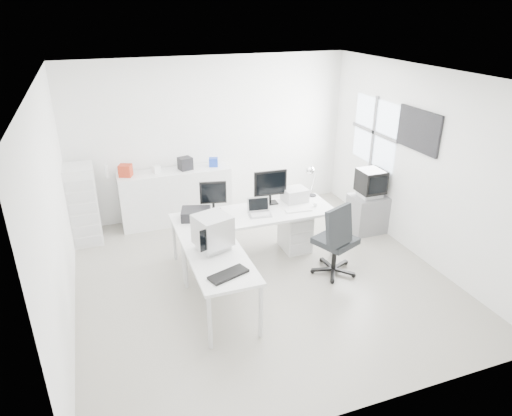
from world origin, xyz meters
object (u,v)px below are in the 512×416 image
object	(u,v)px
tv_cabinet	(367,213)
crt_monitor	(213,231)
inkjet_printer	(196,214)
side_desk	(220,285)
lcd_monitor_small	(213,196)
filing_cabinet	(83,205)
office_chair	(336,237)
lcd_monitor_large	(270,187)
crt_tv	(371,183)
laptop	(260,208)
sideboard	(176,196)
drawer_pedestal	(295,231)
laser_printer	(295,195)
main_desk	(254,235)

from	to	relation	value
tv_cabinet	crt_monitor	bearing A→B (deg)	-160.44
crt_monitor	tv_cabinet	distance (m)	3.22
inkjet_printer	tv_cabinet	xyz separation A→B (m)	(2.97, 0.10, -0.50)
side_desk	crt_monitor	distance (m)	0.67
inkjet_printer	crt_monitor	size ratio (longest dim) A/B	0.82
lcd_monitor_small	filing_cabinet	xyz separation A→B (m)	(-1.83, 1.19, -0.35)
office_chair	lcd_monitor_large	bearing A→B (deg)	96.03
side_desk	crt_tv	xyz separation A→B (m)	(2.97, 1.30, 0.49)
side_desk	laptop	bearing A→B (deg)	48.01
tv_cabinet	lcd_monitor_large	bearing A→B (deg)	178.50
inkjet_printer	sideboard	distance (m)	1.61
crt_tv	sideboard	size ratio (longest dim) A/B	0.26
drawer_pedestal	office_chair	distance (m)	0.92
side_desk	drawer_pedestal	distance (m)	1.93
crt_monitor	tv_cabinet	world-z (taller)	crt_monitor
laser_printer	tv_cabinet	distance (m)	1.47
lcd_monitor_small	office_chair	size ratio (longest dim) A/B	0.43
laptop	crt_tv	size ratio (longest dim) A/B	0.68
main_desk	laser_printer	bearing A→B (deg)	16.35
laser_printer	laptop	bearing A→B (deg)	-158.84
crt_monitor	office_chair	xyz separation A→B (m)	(1.78, 0.06, -0.43)
main_desk	lcd_monitor_large	world-z (taller)	lcd_monitor_large
drawer_pedestal	crt_tv	bearing A→B (deg)	6.20
side_desk	lcd_monitor_small	world-z (taller)	lcd_monitor_small
main_desk	inkjet_printer	distance (m)	0.97
laser_printer	sideboard	xyz separation A→B (m)	(-1.61, 1.45, -0.37)
crt_monitor	crt_tv	world-z (taller)	crt_monitor
inkjet_printer	sideboard	xyz separation A→B (m)	(-0.01, 1.57, -0.34)
office_chair	crt_tv	world-z (taller)	office_chair
inkjet_printer	crt_monitor	world-z (taller)	crt_monitor
lcd_monitor_large	crt_monitor	bearing A→B (deg)	-134.94
drawer_pedestal	crt_tv	distance (m)	1.53
laser_printer	lcd_monitor_small	bearing A→B (deg)	175.28
inkjet_printer	crt_monitor	distance (m)	0.97
lcd_monitor_small	laser_printer	world-z (taller)	lcd_monitor_small
main_desk	lcd_monitor_small	distance (m)	0.87
laser_printer	sideboard	bearing A→B (deg)	134.51
inkjet_printer	crt_tv	size ratio (longest dim) A/B	0.82
side_desk	filing_cabinet	size ratio (longest dim) A/B	1.09
main_desk	filing_cabinet	xyz separation A→B (m)	(-2.38, 1.44, 0.27)
crt_monitor	filing_cabinet	bearing A→B (deg)	106.65
crt_monitor	sideboard	world-z (taller)	crt_monitor
drawer_pedestal	laser_printer	world-z (taller)	laser_printer
lcd_monitor_small	sideboard	bearing A→B (deg)	113.63
inkjet_printer	side_desk	bearing A→B (deg)	-73.90
main_desk	laptop	world-z (taller)	laptop
drawer_pedestal	filing_cabinet	distance (m)	3.40
laser_printer	main_desk	bearing A→B (deg)	-167.05
laser_printer	filing_cabinet	size ratio (longest dim) A/B	0.28
inkjet_printer	sideboard	size ratio (longest dim) A/B	0.21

